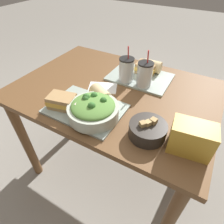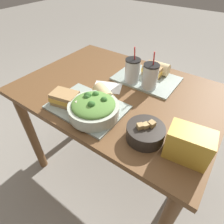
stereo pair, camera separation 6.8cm
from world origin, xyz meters
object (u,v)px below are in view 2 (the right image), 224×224
Objects in this scene: baguette_far at (161,69)px; salad_bowl at (94,108)px; baguette_near at (104,94)px; chip_bag at (188,145)px; soup_bowl at (145,132)px; sandwich_far at (154,70)px; napkin_folded at (107,87)px; sandwich_near at (65,98)px; drink_cup_dark at (132,71)px; drink_cup_red at (150,77)px.

salad_bowl is at bearing 169.31° from baguette_far.
chip_bag is (0.46, -0.09, 0.02)m from baguette_near.
baguette_near is at bearing 161.26° from soup_bowl.
baguette_near is 1.10× the size of sandwich_far.
napkin_folded is (-0.53, 0.21, -0.06)m from chip_bag.
baguette_far is at bearing 51.86° from sandwich_near.
baguette_near is (0.14, 0.13, 0.01)m from sandwich_near.
drink_cup_dark is (0.16, 0.38, 0.03)m from sandwich_near.
baguette_near is 0.25m from drink_cup_dark.
drink_cup_dark is (-0.27, 0.34, 0.04)m from soup_bowl.
baguette_near is 0.47m from chip_bag.
drink_cup_red reaches higher than baguette_far.
drink_cup_red is 1.25× the size of chip_bag.
napkin_folded is at bearing 148.58° from soup_bowl.
sandwich_far is at bearing 60.24° from napkin_folded.
drink_cup_red is (0.11, -0.00, 0.00)m from drink_cup_dark.
baguette_near reaches higher than sandwich_near.
napkin_folded is (-0.07, 0.12, -0.05)m from baguette_near.
salad_bowl is 1.96× the size of sandwich_far.
salad_bowl is 0.36m from drink_cup_dark.
drink_cup_red is at bearing 126.96° from chip_bag.
salad_bowl is 1.22× the size of napkin_folded.
sandwich_far is 0.04m from baguette_far.
sandwich_far is 1.11× the size of baguette_far.
baguette_near is 0.79× the size of chip_bag.
baguette_far is 0.52× the size of drink_cup_dark.
salad_bowl is at bearing 176.45° from chip_bag.
baguette_near is (-0.03, 0.12, -0.01)m from salad_bowl.
drink_cup_red is at bearing 74.30° from salad_bowl.
napkin_folded is (-0.10, 0.24, -0.05)m from salad_bowl.
baguette_near is at bearing -95.00° from drink_cup_dark.
drink_cup_red is at bearing 114.74° from soup_bowl.
baguette_far reaches higher than napkin_folded.
soup_bowl is 1.19× the size of baguette_near.
salad_bowl is 1.58× the size of sandwich_near.
sandwich_near is 0.71× the size of drink_cup_red.
drink_cup_red is (0.04, -0.15, 0.03)m from sandwich_far.
soup_bowl is at bearing 4.32° from salad_bowl.
soup_bowl is at bearing -67.87° from sandwich_far.
soup_bowl is 0.31m from baguette_near.
baguette_near is at bearing 161.55° from chip_bag.
baguette_far is 0.61m from chip_bag.
salad_bowl is 1.13× the size of drink_cup_dark.
sandwich_far reaches higher than napkin_folded.
baguette_near is 0.14m from napkin_folded.
sandwich_near is 1.38× the size of baguette_far.
soup_bowl and baguette_near have the same top height.
drink_cup_red is at bearing -0.76° from baguette_near.
baguette_far is 0.18m from drink_cup_red.
soup_bowl is 0.76× the size of drink_cup_dark.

